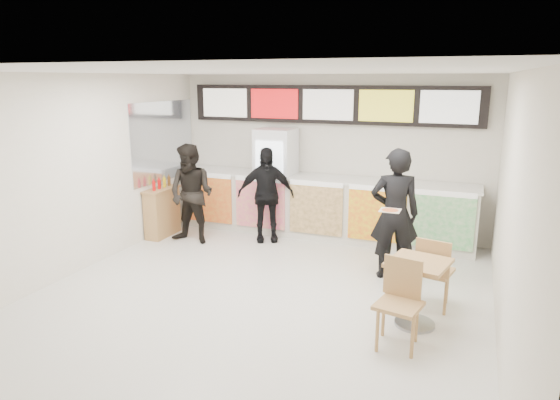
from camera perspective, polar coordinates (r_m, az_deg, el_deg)
The scene contains 15 objects.
floor at distance 6.84m, azimuth -2.97°, elevation -11.54°, with size 7.00×7.00×0.00m, color beige.
ceiling at distance 6.19m, azimuth -3.32°, elevation 14.46°, with size 7.00×7.00×0.00m, color white.
wall_back at distance 9.59m, azimuth 5.60°, elevation 5.15°, with size 6.00×6.00×0.00m, color silver.
wall_left at distance 8.05m, azimuth -22.98°, elevation 2.48°, with size 7.00×7.00×0.00m, color silver.
wall_right at distance 5.82m, azimuth 24.87°, elevation -1.69°, with size 7.00×7.00×0.00m, color silver.
service_counter at distance 9.39m, azimuth 4.78°, elevation -0.80°, with size 5.56×0.77×1.14m.
menu_board at distance 9.41m, azimuth 5.58°, elevation 10.80°, with size 5.50×0.14×0.70m.
drinks_fridge at distance 9.61m, azimuth -0.49°, elevation 2.21°, with size 0.70×0.67×2.00m.
mirror_panel at distance 9.88m, azimuth -13.15°, elevation 6.57°, with size 0.01×2.00×1.50m, color #B2B7BF.
customer_main at distance 7.51m, azimuth 12.96°, elevation -1.59°, with size 0.72×0.47×1.96m, color black.
customer_left at distance 9.08m, azimuth -10.08°, elevation 0.66°, with size 0.88×0.68×1.80m, color black.
customer_mid at distance 9.05m, azimuth -1.65°, elevation 0.62°, with size 1.02×0.42×1.74m, color black.
pizza_slice at distance 7.04m, azimuth 12.48°, elevation -1.10°, with size 0.36×0.36×0.02m.
cafe_table at distance 6.23m, azimuth 15.43°, elevation -8.91°, with size 0.81×1.73×0.98m.
condiment_ledge at distance 9.69m, azimuth -13.30°, elevation -1.30°, with size 0.33×0.82×1.10m.
Camera 1 is at (2.58, -5.63, 2.92)m, focal length 32.00 mm.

